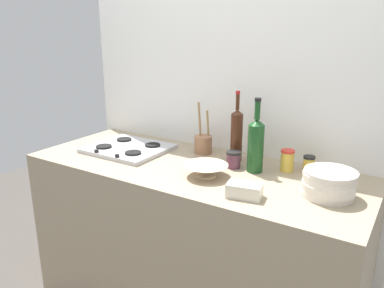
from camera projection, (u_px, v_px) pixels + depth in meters
The scene contains 12 objects.
counter_block at pixel (192, 241), 2.13m from camera, with size 1.80×0.70×0.90m, color tan.
backsplash_panel at pixel (226, 105), 2.23m from camera, with size 1.90×0.06×2.32m, color white.
stovetop_hob at pixel (128, 148), 2.25m from camera, with size 0.45×0.39×0.04m.
plate_stack at pixel (329, 183), 1.62m from camera, with size 0.23×0.23×0.12m.
wine_bottle_leftmost at pixel (256, 144), 1.88m from camera, with size 0.08×0.08×0.37m.
wine_bottle_mid_left at pixel (237, 134), 2.04m from camera, with size 0.06×0.06×0.38m.
mixing_bowl at pixel (206, 170), 1.85m from camera, with size 0.22×0.22×0.06m.
butter_dish at pixel (244, 190), 1.62m from camera, with size 0.15×0.09×0.06m, color silver.
utensil_crock at pixel (203, 143), 2.20m from camera, with size 0.10×0.10×0.29m.
condiment_jar_front at pixel (309, 164), 1.92m from camera, with size 0.06×0.06×0.08m.
condiment_jar_rear at pixel (234, 159), 1.97m from camera, with size 0.08×0.08×0.09m.
condiment_jar_spare at pixel (287, 160), 1.92m from camera, with size 0.07×0.07×0.11m.
Camera 1 is at (1.00, -1.59, 1.59)m, focal length 35.70 mm.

